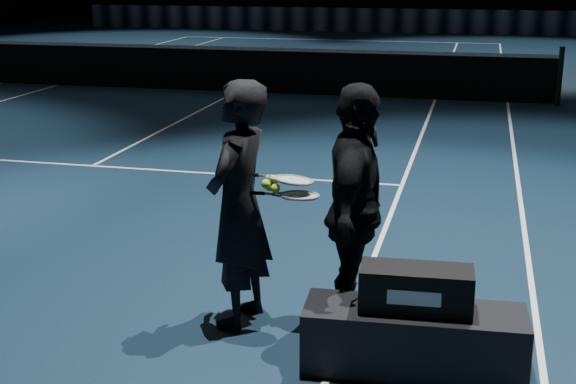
{
  "coord_description": "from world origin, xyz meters",
  "views": [
    {
      "loc": [
        4.96,
        -15.85,
        2.63
      ],
      "look_at": [
        3.67,
        -10.5,
        1.04
      ],
      "focal_mm": 50.0,
      "sensor_mm": 36.0,
      "label": 1
    }
  ],
  "objects_px": {
    "racket_bag": "(416,289)",
    "tennis_balls": "(273,185)",
    "player_b": "(355,212)",
    "racket_upper": "(294,180)",
    "player_bench": "(414,340)",
    "racket_lower": "(300,195)",
    "player_a": "(239,205)"
  },
  "relations": [
    {
      "from": "player_bench",
      "to": "racket_bag",
      "type": "bearing_deg",
      "value": 0.0
    },
    {
      "from": "player_a",
      "to": "player_b",
      "type": "distance_m",
      "value": 0.85
    },
    {
      "from": "racket_lower",
      "to": "tennis_balls",
      "type": "height_order",
      "value": "tennis_balls"
    },
    {
      "from": "racket_upper",
      "to": "player_a",
      "type": "bearing_deg",
      "value": -178.29
    },
    {
      "from": "racket_bag",
      "to": "racket_lower",
      "type": "distance_m",
      "value": 1.1
    },
    {
      "from": "racket_bag",
      "to": "tennis_balls",
      "type": "distance_m",
      "value": 1.28
    },
    {
      "from": "player_a",
      "to": "player_b",
      "type": "bearing_deg",
      "value": 101.05
    },
    {
      "from": "player_bench",
      "to": "tennis_balls",
      "type": "relative_size",
      "value": 12.1
    },
    {
      "from": "player_a",
      "to": "tennis_balls",
      "type": "height_order",
      "value": "player_a"
    },
    {
      "from": "tennis_balls",
      "to": "racket_bag",
      "type": "bearing_deg",
      "value": -23.63
    },
    {
      "from": "player_bench",
      "to": "tennis_balls",
      "type": "xyz_separation_m",
      "value": [
        -1.08,
        0.47,
        0.86
      ]
    },
    {
      "from": "racket_lower",
      "to": "racket_bag",
      "type": "bearing_deg",
      "value": -30.57
    },
    {
      "from": "player_b",
      "to": "tennis_balls",
      "type": "relative_size",
      "value": 15.31
    },
    {
      "from": "tennis_balls",
      "to": "racket_upper",
      "type": "bearing_deg",
      "value": 15.9
    },
    {
      "from": "player_bench",
      "to": "player_a",
      "type": "bearing_deg",
      "value": 157.53
    },
    {
      "from": "racket_lower",
      "to": "tennis_balls",
      "type": "relative_size",
      "value": 5.67
    },
    {
      "from": "racket_upper",
      "to": "tennis_balls",
      "type": "xyz_separation_m",
      "value": [
        -0.14,
        -0.04,
        -0.04
      ]
    },
    {
      "from": "player_bench",
      "to": "player_b",
      "type": "bearing_deg",
      "value": 131.09
    },
    {
      "from": "tennis_balls",
      "to": "player_bench",
      "type": "bearing_deg",
      "value": -23.63
    },
    {
      "from": "racket_bag",
      "to": "tennis_balls",
      "type": "height_order",
      "value": "tennis_balls"
    },
    {
      "from": "player_b",
      "to": "racket_lower",
      "type": "height_order",
      "value": "player_b"
    },
    {
      "from": "player_a",
      "to": "racket_upper",
      "type": "xyz_separation_m",
      "value": [
        0.4,
        0.06,
        0.2
      ]
    },
    {
      "from": "player_b",
      "to": "racket_lower",
      "type": "bearing_deg",
      "value": 90.01
    },
    {
      "from": "player_a",
      "to": "player_bench",
      "type": "bearing_deg",
      "value": 79.81
    },
    {
      "from": "racket_bag",
      "to": "racket_upper",
      "type": "relative_size",
      "value": 1.07
    },
    {
      "from": "racket_bag",
      "to": "racket_lower",
      "type": "xyz_separation_m",
      "value": [
        -0.89,
        0.48,
        0.44
      ]
    },
    {
      "from": "player_bench",
      "to": "racket_upper",
      "type": "xyz_separation_m",
      "value": [
        -0.94,
        0.51,
        0.9
      ]
    },
    {
      "from": "racket_bag",
      "to": "racket_upper",
      "type": "height_order",
      "value": "racket_upper"
    },
    {
      "from": "player_a",
      "to": "racket_upper",
      "type": "height_order",
      "value": "player_a"
    },
    {
      "from": "player_b",
      "to": "racket_bag",
      "type": "bearing_deg",
      "value": -137.67
    },
    {
      "from": "racket_bag",
      "to": "racket_lower",
      "type": "bearing_deg",
      "value": 148.2
    },
    {
      "from": "player_b",
      "to": "tennis_balls",
      "type": "xyz_separation_m",
      "value": [
        -0.59,
        -0.02,
        0.16
      ]
    }
  ]
}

